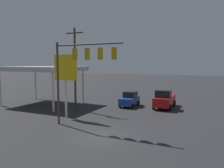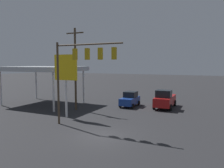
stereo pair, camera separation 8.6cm
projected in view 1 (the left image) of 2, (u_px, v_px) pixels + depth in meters
name	position (u px, v px, depth m)	size (l,w,h in m)	color
ground_plane	(101.00, 136.00, 17.24)	(200.00, 200.00, 0.00)	#262628
traffic_signal_assembly	(81.00, 63.00, 19.19)	(6.64, 0.43, 7.66)	#473828
utility_pole	(75.00, 67.00, 26.74)	(2.40, 0.26, 10.00)	#473828
gas_station_canopy	(42.00, 69.00, 30.38)	(10.28, 7.79, 5.31)	#B2B7BC
price_sign	(66.00, 71.00, 22.94)	(2.73, 0.27, 6.66)	silver
hatchback_crossing	(130.00, 99.00, 29.29)	(1.98, 3.81, 1.97)	navy
pickup_parked	(164.00, 99.00, 28.18)	(2.30, 5.22, 2.40)	maroon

